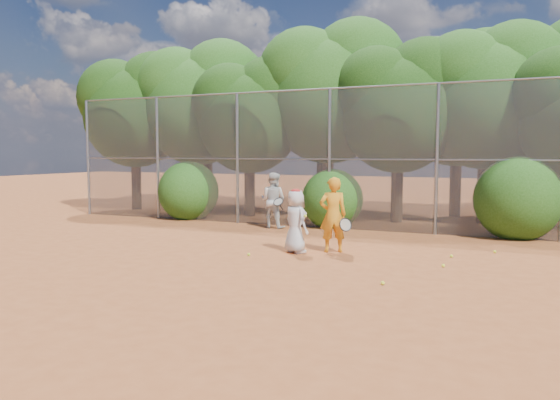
% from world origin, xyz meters
% --- Properties ---
extents(ground, '(80.00, 80.00, 0.00)m').
position_xyz_m(ground, '(0.00, 0.00, 0.00)').
color(ground, '#984A22').
rests_on(ground, ground).
extents(fence_back, '(20.05, 0.09, 4.03)m').
position_xyz_m(fence_back, '(-0.12, 6.00, 2.05)').
color(fence_back, gray).
rests_on(fence_back, ground).
extents(tree_0, '(4.38, 3.81, 6.00)m').
position_xyz_m(tree_0, '(-9.44, 8.04, 3.93)').
color(tree_0, black).
rests_on(tree_0, ground).
extents(tree_1, '(4.64, 4.03, 6.35)m').
position_xyz_m(tree_1, '(-6.94, 8.54, 4.16)').
color(tree_1, black).
rests_on(tree_1, ground).
extents(tree_2, '(3.99, 3.47, 5.47)m').
position_xyz_m(tree_2, '(-4.45, 7.83, 3.58)').
color(tree_2, black).
rests_on(tree_2, ground).
extents(tree_3, '(4.89, 4.26, 6.70)m').
position_xyz_m(tree_3, '(-1.94, 8.84, 4.40)').
color(tree_3, black).
rests_on(tree_3, ground).
extents(tree_4, '(4.19, 3.64, 5.73)m').
position_xyz_m(tree_4, '(0.55, 8.24, 3.76)').
color(tree_4, black).
rests_on(tree_4, ground).
extents(tree_5, '(4.51, 3.92, 6.17)m').
position_xyz_m(tree_5, '(3.06, 9.04, 4.05)').
color(tree_5, black).
rests_on(tree_5, ground).
extents(tree_9, '(4.83, 4.20, 6.62)m').
position_xyz_m(tree_9, '(-7.94, 10.84, 4.34)').
color(tree_9, black).
rests_on(tree_9, ground).
extents(tree_10, '(5.15, 4.48, 7.06)m').
position_xyz_m(tree_10, '(-2.93, 11.05, 4.63)').
color(tree_10, black).
rests_on(tree_10, ground).
extents(tree_11, '(4.64, 4.03, 6.35)m').
position_xyz_m(tree_11, '(2.06, 10.64, 4.16)').
color(tree_11, black).
rests_on(tree_11, ground).
extents(bush_0, '(2.00, 2.00, 2.00)m').
position_xyz_m(bush_0, '(-6.00, 6.30, 1.00)').
color(bush_0, '#1E4B12').
rests_on(bush_0, ground).
extents(bush_1, '(1.80, 1.80, 1.80)m').
position_xyz_m(bush_1, '(-1.00, 6.30, 0.90)').
color(bush_1, '#1E4B12').
rests_on(bush_1, ground).
extents(bush_2, '(2.20, 2.20, 2.20)m').
position_xyz_m(bush_2, '(4.00, 6.30, 1.10)').
color(bush_2, '#1E4B12').
rests_on(bush_2, ground).
extents(player_yellow, '(0.84, 0.66, 1.66)m').
position_xyz_m(player_yellow, '(0.31, 2.42, 0.83)').
color(player_yellow, orange).
rests_on(player_yellow, ground).
extents(player_teen, '(0.81, 0.74, 1.41)m').
position_xyz_m(player_teen, '(-0.41, 2.01, 0.70)').
color(player_teen, silver).
rests_on(player_teen, ground).
extents(player_white, '(0.87, 0.76, 1.61)m').
position_xyz_m(player_white, '(-2.51, 5.40, 0.80)').
color(player_white, silver).
rests_on(player_white, ground).
extents(ball_0, '(0.07, 0.07, 0.07)m').
position_xyz_m(ball_0, '(2.79, 2.79, 0.03)').
color(ball_0, '#D8EF2B').
rests_on(ball_0, ground).
extents(ball_1, '(0.07, 0.07, 0.07)m').
position_xyz_m(ball_1, '(2.03, -0.12, 0.03)').
color(ball_1, '#D8EF2B').
rests_on(ball_1, ground).
extents(ball_2, '(0.07, 0.07, 0.07)m').
position_xyz_m(ball_2, '(2.76, 1.73, 0.03)').
color(ball_2, '#D8EF2B').
rests_on(ball_2, ground).
extents(ball_3, '(0.07, 0.07, 0.07)m').
position_xyz_m(ball_3, '(-1.17, 1.24, 0.03)').
color(ball_3, '#D8EF2B').
rests_on(ball_3, ground).
extents(ball_4, '(0.07, 0.07, 0.07)m').
position_xyz_m(ball_4, '(3.60, 3.71, 0.03)').
color(ball_4, '#D8EF2B').
rests_on(ball_4, ground).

